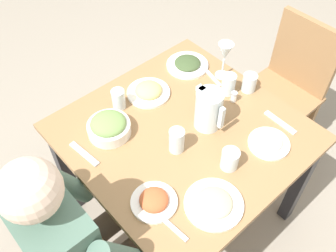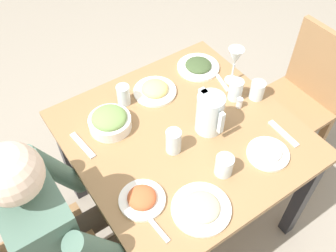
% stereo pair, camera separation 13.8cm
% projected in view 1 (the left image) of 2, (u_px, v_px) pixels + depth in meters
% --- Properties ---
extents(ground_plane, '(8.00, 8.00, 0.00)m').
position_uv_depth(ground_plane, '(180.00, 208.00, 2.21)').
color(ground_plane, gray).
extents(dining_table, '(0.97, 0.97, 0.71)m').
position_uv_depth(dining_table, '(183.00, 146.00, 1.75)').
color(dining_table, '#997047').
rests_on(dining_table, ground_plane).
extents(chair_far, '(0.40, 0.40, 0.89)m').
position_uv_depth(chair_far, '(287.00, 85.00, 2.16)').
color(chair_far, '#997047').
rests_on(chair_far, ground_plane).
extents(diner_near, '(0.48, 0.53, 1.18)m').
position_uv_depth(diner_near, '(84.00, 237.00, 1.41)').
color(diner_near, '#4C6B5B').
rests_on(diner_near, ground_plane).
extents(water_pitcher, '(0.16, 0.12, 0.19)m').
position_uv_depth(water_pitcher, '(209.00, 110.00, 1.62)').
color(water_pitcher, silver).
rests_on(water_pitcher, dining_table).
extents(salad_bowl, '(0.19, 0.19, 0.09)m').
position_uv_depth(salad_bowl, '(109.00, 126.00, 1.63)').
color(salad_bowl, white).
rests_on(salad_bowl, dining_table).
extents(plate_fries, '(0.21, 0.21, 0.05)m').
position_uv_depth(plate_fries, '(148.00, 91.00, 1.81)').
color(plate_fries, white).
rests_on(plate_fries, dining_table).
extents(plate_beans, '(0.23, 0.23, 0.04)m').
position_uv_depth(plate_beans, '(214.00, 203.00, 1.42)').
color(plate_beans, white).
rests_on(plate_beans, dining_table).
extents(plate_dolmas, '(0.22, 0.22, 0.04)m').
position_uv_depth(plate_dolmas, '(187.00, 64.00, 1.95)').
color(plate_dolmas, white).
rests_on(plate_dolmas, dining_table).
extents(plate_yoghurt, '(0.18, 0.18, 0.04)m').
position_uv_depth(plate_yoghurt, '(269.00, 142.00, 1.61)').
color(plate_yoghurt, white).
rests_on(plate_yoghurt, dining_table).
extents(plate_rice_curry, '(0.18, 0.18, 0.05)m').
position_uv_depth(plate_rice_curry, '(154.00, 201.00, 1.42)').
color(plate_rice_curry, white).
rests_on(plate_rice_curry, dining_table).
extents(water_glass_far_left, '(0.07, 0.07, 0.09)m').
position_uv_depth(water_glass_far_left, '(249.00, 83.00, 1.81)').
color(water_glass_far_left, silver).
rests_on(water_glass_far_left, dining_table).
extents(water_glass_by_pitcher, '(0.07, 0.07, 0.11)m').
position_uv_depth(water_glass_by_pitcher, '(229.00, 84.00, 1.79)').
color(water_glass_by_pitcher, silver).
rests_on(water_glass_by_pitcher, dining_table).
extents(water_glass_near_left, '(0.07, 0.07, 0.09)m').
position_uv_depth(water_glass_near_left, '(230.00, 159.00, 1.51)').
color(water_glass_near_left, silver).
rests_on(water_glass_near_left, dining_table).
extents(water_glass_center, '(0.06, 0.06, 0.10)m').
position_uv_depth(water_glass_center, '(118.00, 99.00, 1.73)').
color(water_glass_center, silver).
rests_on(water_glass_center, dining_table).
extents(water_glass_far_right, '(0.07, 0.07, 0.11)m').
position_uv_depth(water_glass_far_right, '(177.00, 140.00, 1.56)').
color(water_glass_far_right, silver).
rests_on(water_glass_far_right, dining_table).
extents(wine_glass, '(0.08, 0.08, 0.20)m').
position_uv_depth(wine_glass, '(225.00, 53.00, 1.81)').
color(wine_glass, silver).
rests_on(wine_glass, dining_table).
extents(salt_shaker, '(0.03, 0.03, 0.05)m').
position_uv_depth(salt_shaker, '(234.00, 97.00, 1.77)').
color(salt_shaker, white).
rests_on(salt_shaker, dining_table).
extents(fork_near, '(0.17, 0.03, 0.01)m').
position_uv_depth(fork_near, '(280.00, 122.00, 1.70)').
color(fork_near, silver).
rests_on(fork_near, dining_table).
extents(knife_near, '(0.18, 0.06, 0.01)m').
position_uv_depth(knife_near, '(210.00, 75.00, 1.91)').
color(knife_near, silver).
rests_on(knife_near, dining_table).
extents(fork_far, '(0.17, 0.04, 0.01)m').
position_uv_depth(fork_far, '(84.00, 154.00, 1.58)').
color(fork_far, silver).
rests_on(fork_far, dining_table).
extents(knife_far, '(0.19, 0.03, 0.01)m').
position_uv_depth(knife_far, '(169.00, 224.00, 1.37)').
color(knife_far, silver).
rests_on(knife_far, dining_table).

